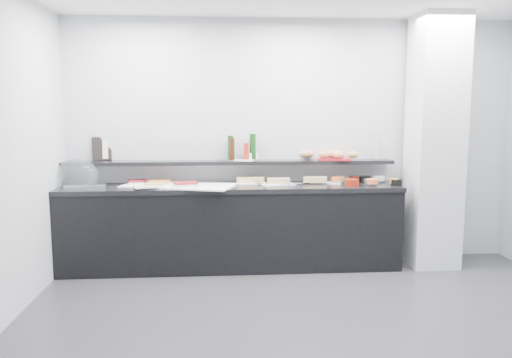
{
  "coord_description": "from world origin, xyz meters",
  "views": [
    {
      "loc": [
        -0.82,
        -3.58,
        1.66
      ],
      "look_at": [
        -0.45,
        1.45,
        1.0
      ],
      "focal_mm": 35.0,
      "sensor_mm": 36.0,
      "label": 1
    }
  ],
  "objects": [
    {
      "name": "shaker_salt",
      "position": [
        -0.48,
        1.87,
        1.2
      ],
      "size": [
        0.04,
        0.04,
        0.07
      ],
      "primitive_type": "cylinder",
      "rotation": [
        0.0,
        0.0,
        0.08
      ],
      "color": "silver",
      "rests_on": "condiment_tray"
    },
    {
      "name": "cloche_base",
      "position": [
        -2.22,
        1.69,
        0.92
      ],
      "size": [
        0.44,
        0.33,
        0.04
      ],
      "primitive_type": "cube",
      "rotation": [
        0.0,
        0.0,
        0.15
      ],
      "color": "silver",
      "rests_on": "counter_top"
    },
    {
      "name": "sandwich_plate_mid",
      "position": [
        -0.19,
        1.68,
        0.91
      ],
      "size": [
        0.38,
        0.26,
        0.01
      ],
      "primitive_type": "cube",
      "rotation": [
        0.0,
        0.0,
        0.33
      ],
      "color": "white",
      "rests_on": "counter_top"
    },
    {
      "name": "sandwich_food_left",
      "position": [
        -0.48,
        1.81,
        0.94
      ],
      "size": [
        0.31,
        0.2,
        0.06
      ],
      "primitive_type": "cube",
      "rotation": [
        0.0,
        0.0,
        -0.34
      ],
      "color": "tan",
      "rests_on": "sandwich_plate_left"
    },
    {
      "name": "platter_meat_b",
      "position": [
        -1.18,
        1.56,
        0.92
      ],
      "size": [
        0.28,
        0.21,
        0.01
      ],
      "primitive_type": "cube",
      "rotation": [
        0.0,
        0.0,
        0.16
      ],
      "color": "silver",
      "rests_on": "linen_runner"
    },
    {
      "name": "tongs_right",
      "position": [
        0.11,
        1.72,
        0.92
      ],
      "size": [
        0.14,
        0.09,
        0.01
      ],
      "primitive_type": "cylinder",
      "rotation": [
        0.0,
        1.57,
        0.55
      ],
      "color": "#AFB2B6",
      "rests_on": "sandwich_plate_right"
    },
    {
      "name": "platter_meat_a",
      "position": [
        -1.66,
        1.81,
        0.92
      ],
      "size": [
        0.27,
        0.2,
        0.01
      ],
      "primitive_type": "cube",
      "rotation": [
        0.0,
        0.0,
        0.11
      ],
      "color": "white",
      "rests_on": "linen_runner"
    },
    {
      "name": "fill_black_jam",
      "position": [
        0.67,
        1.83,
        0.95
      ],
      "size": [
        0.13,
        0.13,
        0.05
      ],
      "primitive_type": "cylinder",
      "rotation": [
        0.0,
        0.0,
        0.15
      ],
      "color": "#4F100B",
      "rests_on": "bowl_black_jam"
    },
    {
      "name": "sandwich_plate_right",
      "position": [
        0.35,
        1.8,
        0.91
      ],
      "size": [
        0.37,
        0.25,
        0.01
      ],
      "primitive_type": "cube",
      "rotation": [
        0.0,
        0.0,
        -0.34
      ],
      "color": "white",
      "rests_on": "counter_top"
    },
    {
      "name": "fill_glass_fruit",
      "position": [
        0.48,
        1.8,
        0.95
      ],
      "size": [
        0.15,
        0.15,
        0.05
      ],
      "primitive_type": "cylinder",
      "rotation": [
        0.0,
        0.0,
        0.04
      ],
      "color": "#E05C1E",
      "rests_on": "bowl_glass_fruit"
    },
    {
      "name": "food_cheese",
      "position": [
        -1.49,
        1.59,
        0.94
      ],
      "size": [
        0.19,
        0.13,
        0.02
      ],
      "primitive_type": "cube",
      "rotation": [
        0.0,
        0.0,
        -0.06
      ],
      "color": "#D9AB54",
      "rests_on": "platter_cheese"
    },
    {
      "name": "wall_shelf",
      "position": [
        -0.7,
        1.88,
        1.13
      ],
      "size": [
        3.6,
        0.25,
        0.04
      ],
      "primitive_type": "cube",
      "color": "black",
      "rests_on": "back_wall"
    },
    {
      "name": "fill_black_fruit",
      "position": [
        1.04,
        1.58,
        0.95
      ],
      "size": [
        0.11,
        0.11,
        0.05
      ],
      "primitive_type": "cylinder",
      "rotation": [
        0.0,
        0.0,
        -0.23
      ],
      "color": "orange",
      "rests_on": "bowl_black_fruit"
    },
    {
      "name": "buffet_cabinet",
      "position": [
        -0.7,
        1.7,
        0.42
      ],
      "size": [
        3.6,
        0.6,
        0.85
      ],
      "primitive_type": "cube",
      "color": "black",
      "rests_on": "ground"
    },
    {
      "name": "print_art",
      "position": [
        -2.12,
        1.98,
        1.28
      ],
      "size": [
        0.16,
        0.07,
        0.22
      ],
      "primitive_type": "cube",
      "rotation": [
        -0.21,
        0.0,
        0.1
      ],
      "color": "beige",
      "rests_on": "framed_print"
    },
    {
      "name": "bread_roll_se",
      "position": [
        0.65,
        1.83,
        1.21
      ],
      "size": [
        0.15,
        0.13,
        0.08
      ],
      "primitive_type": "ellipsoid",
      "rotation": [
        0.0,
        0.0,
        0.35
      ],
      "color": "#B58345",
      "rests_on": "bread_tray"
    },
    {
      "name": "bowl_red_jam",
      "position": [
        0.58,
        1.57,
        0.94
      ],
      "size": [
        0.17,
        0.17,
        0.07
      ],
      "primitive_type": "cylinder",
      "rotation": [
        0.0,
        0.0,
        0.19
      ],
      "color": "maroon",
      "rests_on": "counter_top"
    },
    {
      "name": "ground",
      "position": [
        0.0,
        0.0,
        0.0
      ],
      "size": [
        5.0,
        5.0,
        0.0
      ],
      "primitive_type": "plane",
      "color": "#2D2D30",
      "rests_on": "ground"
    },
    {
      "name": "bottle_brown",
      "position": [
        -0.68,
        1.84,
        1.28
      ],
      "size": [
        0.07,
        0.07,
        0.24
      ],
      "primitive_type": "cylinder",
      "rotation": [
        0.0,
        0.0,
        0.33
      ],
      "color": "#351709",
      "rests_on": "condiment_tray"
    },
    {
      "name": "bread_tray",
      "position": [
        0.45,
        1.86,
        1.16
      ],
      "size": [
        0.39,
        0.31,
        0.02
      ],
      "primitive_type": "cube",
      "rotation": [
        0.0,
        0.0,
        -0.18
      ],
      "color": "maroon",
      "rests_on": "wall_shelf"
    },
    {
      "name": "food_meat_b",
      "position": [
        -1.17,
        1.63,
        0.94
      ],
      "size": [
        0.27,
        0.21,
        0.02
      ],
      "primitive_type": "cube",
      "rotation": [
        0.0,
        0.0,
        0.31
      ],
      "color": "maroon",
      "rests_on": "platter_meat_b"
    },
    {
      "name": "fill_red_jam",
      "position": [
        0.56,
        1.58,
        0.95
      ],
      "size": [
        0.12,
        0.12,
        0.05
      ],
      "primitive_type": "cylinder",
      "rotation": [
        0.0,
        0.0,
        -0.03
      ],
      "color": "#5F230D",
      "rests_on": "bowl_red_jam"
    },
    {
      "name": "food_meat_a",
      "position": [
        -1.71,
        1.85,
        0.94
      ],
      "size": [
        0.22,
        0.17,
        0.02
      ],
      "primitive_type": "cube",
      "rotation": [
        0.0,
        0.0,
        0.24
      ],
      "color": "maroon",
      "rests_on": "platter_meat_a"
    },
    {
      "name": "bread_roll_nw",
      "position": [
        0.17,
        1.98,
        1.21
      ],
      "size": [
        0.18,
        0.13,
        0.08
      ],
      "primitive_type": "ellipsoid",
      "rotation": [
        0.0,
        0.0,
        -0.25
      ],
      "color": "#B57745",
      "rests_on": "bread_tray"
    },
    {
      "name": "bottle_hot",
      "position": [
        -0.53,
        1.89,
        1.25
      ],
      "size": [
        0.06,
        0.06,
        0.18
      ],
      "primitive_type": "cylinder",
      "rotation": [
        0.0,
        0.0,
        0.16
      ],
      "color": "red",
      "rests_on": "condiment_tray"
    },
    {
      "name": "bread_roll_s",
      "position": [
        0.49,
        1.81,
        1.21
      ],
      "size": [
        0.16,
        0.13,
        0.08
      ],
      "primitive_type": "ellipsoid",
      "rotation": [
        0.0,
        0.0,
        0.35
      ],
      "color": "#BD8448",
      "rests_on": "bread_tray"
    },
    {
      "name": "column",
      "position": [
        1.5,
        1.65,
        1.35
      ],
      "size": [
        0.5,
        0.5,
        2.7
      ],
      "primitive_type": "cube",
      "color": "silver",
      "rests_on": "ground"
    },
    {
      "name": "bowl_glass_salmon",
      "position": [
        0.79,
        1.59,
        0.94
      ],
      "size": [
        0.16,
        0.16,
        0.07
      ],
      "primitive_type": "cylinder",
      "rotation": [
        0.0,
        0.0,
        -0.12
      ],
      "color": "silver",
      "rests_on": "counter_top"
    },
    {
      "name": "cloche_dome",
      "position": [
        -2.31,
        1.74,
        1.03
      ],
      "size": [
        0.52,
        0.41,
        0.34
      ],
      "primitive_type": "ellipsoid",
      "rotation": [
        0.0,
        0.0,
        -0.24
      ],
      "color": "white",
      "rests_on": "cloche_base"
    },
    {
      "name": "carafe",
      "position": [
        0.93,
        1.84,
        1.3
      ],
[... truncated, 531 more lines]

